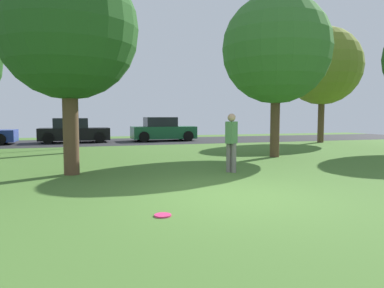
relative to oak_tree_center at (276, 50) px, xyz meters
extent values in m
plane|color=#47702D|center=(-4.31, -5.79, -4.09)|extent=(44.00, 44.00, 0.00)
cube|color=#28282B|center=(-4.31, 10.21, -4.09)|extent=(44.00, 6.40, 0.01)
cylinder|color=brown|center=(0.00, 0.00, -2.74)|extent=(0.36, 0.36, 2.70)
sphere|color=#38702D|center=(0.00, 0.00, 0.01)|extent=(4.11, 4.11, 4.11)
cylinder|color=brown|center=(6.65, 5.90, -2.66)|extent=(0.37, 0.37, 2.86)
sphere|color=olive|center=(6.65, 5.90, 0.46)|extent=(4.56, 4.56, 4.56)
cylinder|color=brown|center=(-7.42, 4.05, -2.31)|extent=(0.40, 0.40, 3.55)
sphere|color=#23511E|center=(-7.42, 4.05, 0.57)|extent=(3.95, 3.95, 3.95)
cylinder|color=brown|center=(-7.40, -2.02, -2.79)|extent=(0.41, 0.41, 2.60)
sphere|color=#23511E|center=(-7.40, -2.02, -0.25)|extent=(3.67, 3.67, 3.67)
cylinder|color=slate|center=(-3.10, -3.04, -3.68)|extent=(0.14, 0.14, 0.81)
cylinder|color=slate|center=(-3.19, -2.91, -3.68)|extent=(0.14, 0.14, 0.81)
cube|color=#51894C|center=(-3.15, -2.98, -2.97)|extent=(0.39, 0.37, 0.61)
sphere|color=tan|center=(-3.15, -2.98, -2.56)|extent=(0.22, 0.22, 0.22)
cylinder|color=#EA2D6B|center=(-5.96, -6.69, -4.08)|extent=(0.27, 0.27, 0.03)
cylinder|color=black|center=(-11.28, 10.91, -3.77)|extent=(0.64, 0.22, 0.64)
cylinder|color=black|center=(-11.28, 9.19, -3.77)|extent=(0.64, 0.22, 0.64)
cube|color=black|center=(-7.46, 10.39, -3.58)|extent=(4.05, 1.79, 0.72)
cube|color=black|center=(-7.66, 10.39, -2.92)|extent=(1.94, 1.58, 0.58)
cylinder|color=black|center=(-6.04, 11.28, -3.77)|extent=(0.64, 0.22, 0.64)
cylinder|color=black|center=(-6.04, 9.49, -3.77)|extent=(0.64, 0.22, 0.64)
cylinder|color=black|center=(-8.87, 11.28, -3.77)|extent=(0.64, 0.22, 0.64)
cylinder|color=black|center=(-8.87, 9.49, -3.77)|extent=(0.64, 0.22, 0.64)
cube|color=#195633|center=(-2.03, 10.25, -3.55)|extent=(4.02, 1.82, 0.77)
cube|color=black|center=(-2.23, 10.25, -2.87)|extent=(1.93, 1.60, 0.59)
cylinder|color=black|center=(-0.62, 11.17, -3.77)|extent=(0.64, 0.22, 0.64)
cylinder|color=black|center=(-0.62, 9.34, -3.77)|extent=(0.64, 0.22, 0.64)
cylinder|color=black|center=(-3.44, 11.17, -3.77)|extent=(0.64, 0.22, 0.64)
cylinder|color=black|center=(-3.44, 9.34, -3.77)|extent=(0.64, 0.22, 0.64)
cylinder|color=#2D2D33|center=(-7.27, 6.41, -1.84)|extent=(0.14, 0.14, 4.50)
camera|label=1|loc=(-7.18, -12.03, -2.53)|focal=33.17mm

